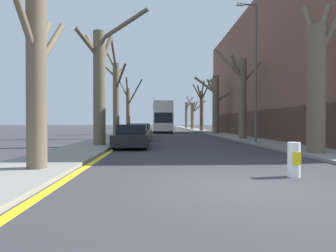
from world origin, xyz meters
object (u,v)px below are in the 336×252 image
(street_tree_left_2, at_px, (116,95))
(street_tree_right_4, at_px, (193,114))
(double_decker_bus, at_px, (163,116))
(lamp_post, at_px, (255,66))
(street_tree_left_0, at_px, (36,72))
(street_tree_right_1, at_px, (242,95))
(street_tree_right_0, at_px, (317,80))
(parked_car_2, at_px, (142,131))
(street_tree_left_3, at_px, (128,106))
(street_tree_right_3, at_px, (202,107))
(traffic_bollard, at_px, (294,160))
(street_tree_right_2, at_px, (216,102))
(street_tree_left_1, at_px, (100,81))
(street_tree_right_5, at_px, (187,114))
(parked_car_0, at_px, (132,137))
(parked_car_1, at_px, (138,133))

(street_tree_left_2, height_order, street_tree_right_4, street_tree_left_2)
(double_decker_bus, distance_m, lamp_post, 24.88)
(street_tree_left_0, distance_m, double_decker_bus, 35.18)
(street_tree_right_1, relative_size, street_tree_right_4, 1.15)
(street_tree_right_0, xyz_separation_m, parked_car_2, (-8.61, 16.36, -2.75))
(street_tree_left_2, relative_size, street_tree_left_3, 1.11)
(street_tree_right_3, relative_size, double_decker_bus, 0.72)
(street_tree_right_4, height_order, traffic_bollard, street_tree_right_4)
(street_tree_right_2, distance_m, street_tree_right_4, 24.08)
(street_tree_right_4, relative_size, double_decker_bus, 0.60)
(street_tree_left_1, xyz_separation_m, street_tree_right_4, (10.80, 42.14, -0.86))
(double_decker_bus, distance_m, parked_car_2, 14.65)
(street_tree_right_2, xyz_separation_m, street_tree_right_5, (-0.00, 34.59, -0.50))
(street_tree_right_0, bearing_deg, street_tree_left_1, 154.65)
(street_tree_right_4, height_order, street_tree_right_5, street_tree_right_5)
(street_tree_left_0, distance_m, street_tree_right_4, 52.49)
(parked_car_0, bearing_deg, street_tree_left_2, 103.21)
(street_tree_right_1, height_order, parked_car_0, street_tree_right_1)
(parked_car_0, distance_m, lamp_post, 9.50)
(street_tree_right_0, distance_m, double_decker_bus, 31.36)
(street_tree_right_4, bearing_deg, lamp_post, -91.17)
(street_tree_right_4, distance_m, traffic_bollard, 52.62)
(parked_car_2, bearing_deg, lamp_post, -50.56)
(street_tree_right_1, relative_size, double_decker_bus, 0.69)
(street_tree_right_4, bearing_deg, street_tree_right_5, 90.97)
(street_tree_left_1, xyz_separation_m, street_tree_right_3, (10.67, 29.60, -0.07))
(street_tree_right_5, distance_m, lamp_post, 51.08)
(street_tree_right_4, height_order, parked_car_0, street_tree_right_4)
(street_tree_right_4, distance_m, parked_car_0, 43.81)
(street_tree_right_0, relative_size, street_tree_right_3, 0.91)
(street_tree_right_1, height_order, parked_car_2, street_tree_right_1)
(parked_car_1, bearing_deg, street_tree_left_1, -110.98)
(street_tree_left_1, relative_size, street_tree_right_3, 1.02)
(street_tree_left_0, relative_size, parked_car_2, 1.36)
(street_tree_left_3, bearing_deg, double_decker_bus, 60.15)
(street_tree_left_0, height_order, street_tree_left_3, street_tree_left_3)
(street_tree_right_1, height_order, lamp_post, lamp_post)
(parked_car_0, bearing_deg, street_tree_right_5, 80.80)
(street_tree_left_1, xyz_separation_m, street_tree_left_2, (-0.19, 8.53, -0.08))
(street_tree_left_0, xyz_separation_m, street_tree_left_3, (0.13, 27.34, 0.47))
(parked_car_1, relative_size, lamp_post, 0.43)
(street_tree_right_3, bearing_deg, street_tree_right_1, -90.44)
(street_tree_left_3, height_order, lamp_post, lamp_post)
(street_tree_right_4, bearing_deg, street_tree_right_2, -90.42)
(street_tree_right_3, relative_size, street_tree_right_5, 1.12)
(double_decker_bus, height_order, lamp_post, lamp_post)
(lamp_post, bearing_deg, street_tree_right_5, 89.27)
(street_tree_left_2, relative_size, street_tree_right_4, 1.23)
(street_tree_left_3, xyz_separation_m, parked_car_2, (2.00, -6.79, -2.81))
(street_tree_right_3, bearing_deg, lamp_post, -91.44)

